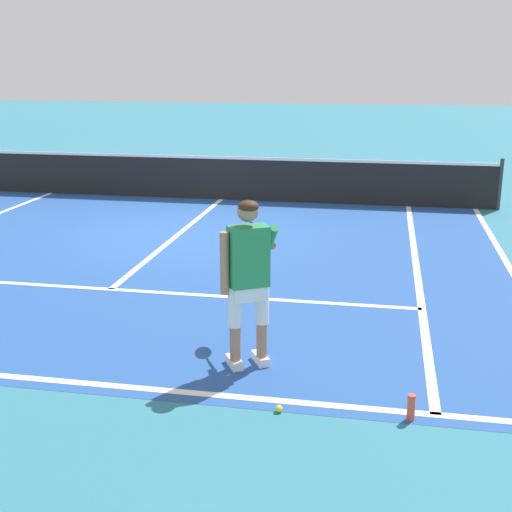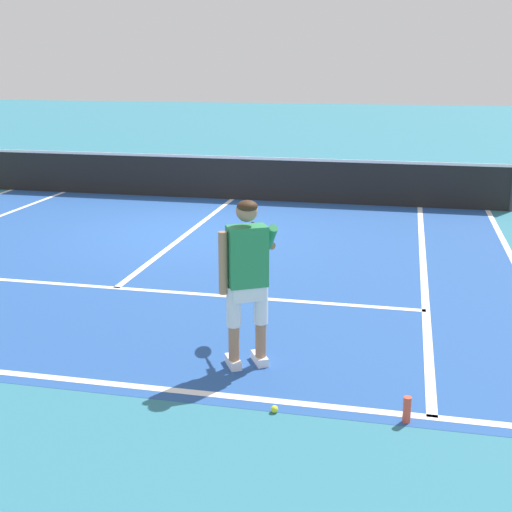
{
  "view_description": "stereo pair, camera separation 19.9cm",
  "coord_description": "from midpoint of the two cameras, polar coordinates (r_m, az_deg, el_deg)",
  "views": [
    {
      "loc": [
        3.56,
        -11.47,
        2.97
      ],
      "look_at": [
        2.31,
        -4.87,
        1.05
      ],
      "focal_mm": 47.74,
      "sensor_mm": 36.0,
      "label": 1
    },
    {
      "loc": [
        3.75,
        -11.43,
        2.97
      ],
      "look_at": [
        2.31,
        -4.87,
        1.05
      ],
      "focal_mm": 47.74,
      "sensor_mm": 36.0,
      "label": 2
    }
  ],
  "objects": [
    {
      "name": "line_singles_right",
      "position": [
        10.5,
        12.76,
        -0.88
      ],
      "size": [
        0.1,
        9.1,
        0.01
      ],
      "primitive_type": "cube",
      "color": "white",
      "rests_on": "ground"
    },
    {
      "name": "ground_plane",
      "position": [
        12.39,
        -6.8,
        1.95
      ],
      "size": [
        80.0,
        80.0,
        0.0
      ],
      "primitive_type": "plane",
      "color": "teal"
    },
    {
      "name": "tennis_player",
      "position": [
        6.66,
        -1.51,
        -1.37
      ],
      "size": [
        0.55,
        1.23,
        1.71
      ],
      "color": "white",
      "rests_on": "ground"
    },
    {
      "name": "court_inner_surface",
      "position": [
        11.11,
        -8.94,
        0.24
      ],
      "size": [
        10.98,
        9.5,
        0.0
      ],
      "primitive_type": "cube",
      "color": "#234C93",
      "rests_on": "ground"
    },
    {
      "name": "water_bottle",
      "position": [
        6.1,
        11.94,
        -12.32
      ],
      "size": [
        0.07,
        0.07,
        0.24
      ],
      "primitive_type": "cylinder",
      "color": "#E04C38",
      "rests_on": "ground"
    },
    {
      "name": "line_doubles_right",
      "position": [
        10.64,
        20.16,
        -1.25
      ],
      "size": [
        0.1,
        9.1,
        0.01
      ],
      "primitive_type": "cube",
      "color": "white",
      "rests_on": "ground"
    },
    {
      "name": "tennis_ball_near_feet",
      "position": [
        6.13,
        0.98,
        -12.69
      ],
      "size": [
        0.07,
        0.07,
        0.07
      ],
      "primitive_type": "sphere",
      "color": "#CCE02D",
      "rests_on": "ground"
    },
    {
      "name": "line_centre_service",
      "position": [
        12.34,
        -6.87,
        1.91
      ],
      "size": [
        0.1,
        6.4,
        0.01
      ],
      "primitive_type": "cube",
      "color": "white",
      "rests_on": "ground"
    },
    {
      "name": "tennis_net",
      "position": [
        15.26,
        -3.33,
        6.58
      ],
      "size": [
        11.96,
        0.08,
        1.07
      ],
      "color": "#333338",
      "rests_on": "ground"
    },
    {
      "name": "line_baseline",
      "position": [
        7.25,
        -21.07,
        -9.36
      ],
      "size": [
        10.98,
        0.1,
        0.01
      ],
      "primitive_type": "cube",
      "color": "white",
      "rests_on": "ground"
    },
    {
      "name": "line_service",
      "position": [
        9.46,
        -12.66,
        -2.74
      ],
      "size": [
        8.23,
        0.1,
        0.01
      ],
      "primitive_type": "cube",
      "color": "white",
      "rests_on": "ground"
    }
  ]
}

